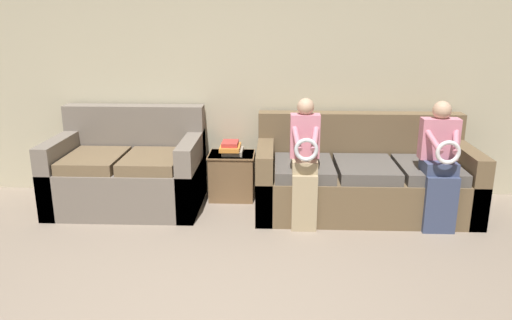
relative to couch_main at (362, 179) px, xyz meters
name	(u,v)px	position (x,y,z in m)	size (l,w,h in m)	color
wall_back	(235,76)	(-1.31, 0.52, 0.95)	(7.10, 0.06, 2.55)	#BCB293
couch_main	(362,179)	(0.00, 0.00, 0.00)	(2.11, 0.98, 0.93)	brown
couch_side	(129,173)	(-2.38, 0.03, 0.02)	(1.48, 0.96, 0.99)	#70665B
child_left_seated	(305,158)	(-0.61, -0.42, 0.33)	(0.27, 0.37, 1.19)	tan
child_right_seated	(440,162)	(0.61, -0.42, 0.31)	(0.34, 0.37, 1.17)	#384260
side_shelf	(232,175)	(-1.34, 0.27, -0.07)	(0.49, 0.40, 0.49)	brown
book_stack	(231,148)	(-1.34, 0.27, 0.23)	(0.24, 0.31, 0.14)	gray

